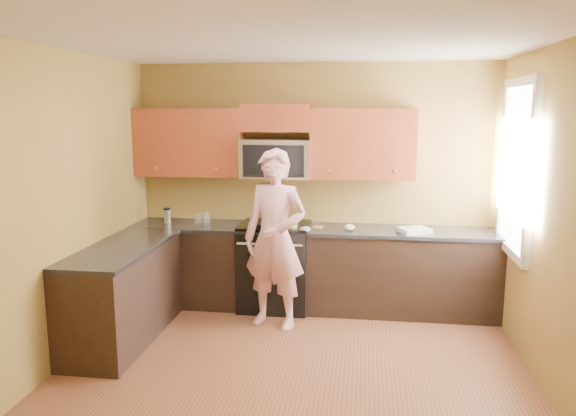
% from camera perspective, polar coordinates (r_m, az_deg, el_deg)
% --- Properties ---
extents(floor, '(4.00, 4.00, 0.00)m').
position_cam_1_polar(floor, '(4.77, 0.24, -17.24)').
color(floor, brown).
rests_on(floor, ground).
extents(ceiling, '(4.00, 4.00, 0.00)m').
position_cam_1_polar(ceiling, '(4.26, 0.27, 16.95)').
color(ceiling, white).
rests_on(ceiling, ground).
extents(wall_back, '(4.00, 0.00, 4.00)m').
position_cam_1_polar(wall_back, '(6.28, 2.69, 2.42)').
color(wall_back, olive).
rests_on(wall_back, ground).
extents(wall_front, '(4.00, 0.00, 4.00)m').
position_cam_1_polar(wall_front, '(2.42, -6.16, -10.37)').
color(wall_front, olive).
rests_on(wall_front, ground).
extents(wall_left, '(0.00, 4.00, 4.00)m').
position_cam_1_polar(wall_left, '(4.99, -23.15, -0.42)').
color(wall_left, olive).
rests_on(wall_left, ground).
extents(wall_right, '(0.00, 4.00, 4.00)m').
position_cam_1_polar(wall_right, '(4.52, 26.30, -1.70)').
color(wall_right, olive).
rests_on(wall_right, ground).
extents(cabinet_back_run, '(4.00, 0.60, 0.88)m').
position_cam_1_polar(cabinet_back_run, '(6.18, 2.36, -6.34)').
color(cabinet_back_run, black).
rests_on(cabinet_back_run, floor).
extents(cabinet_left_run, '(0.60, 1.60, 0.88)m').
position_cam_1_polar(cabinet_left_run, '(5.59, -16.64, -8.59)').
color(cabinet_left_run, black).
rests_on(cabinet_left_run, floor).
extents(countertop_back, '(4.00, 0.62, 0.04)m').
position_cam_1_polar(countertop_back, '(6.06, 2.38, -2.19)').
color(countertop_back, black).
rests_on(countertop_back, cabinet_back_run).
extents(countertop_left, '(0.62, 1.60, 0.04)m').
position_cam_1_polar(countertop_left, '(5.46, -16.79, -4.01)').
color(countertop_left, black).
rests_on(countertop_left, cabinet_left_run).
extents(stove, '(0.76, 0.65, 0.95)m').
position_cam_1_polar(stove, '(6.20, -1.36, -5.96)').
color(stove, black).
rests_on(stove, floor).
extents(microwave, '(0.76, 0.40, 0.42)m').
position_cam_1_polar(microwave, '(6.12, -1.21, 3.17)').
color(microwave, silver).
rests_on(microwave, wall_back).
extents(upper_cab_left, '(1.22, 0.33, 0.75)m').
position_cam_1_polar(upper_cab_left, '(6.38, -9.98, 3.31)').
color(upper_cab_left, '#943A22').
rests_on(upper_cab_left, wall_back).
extents(upper_cab_right, '(1.12, 0.33, 0.75)m').
position_cam_1_polar(upper_cab_right, '(6.08, 7.64, 3.04)').
color(upper_cab_right, '#943A22').
rests_on(upper_cab_right, wall_back).
extents(upper_cab_over_mw, '(0.76, 0.33, 0.30)m').
position_cam_1_polar(upper_cab_over_mw, '(6.11, -1.18, 9.27)').
color(upper_cab_over_mw, '#943A22').
rests_on(upper_cab_over_mw, wall_back).
extents(window, '(0.06, 1.06, 1.66)m').
position_cam_1_polar(window, '(5.61, 22.55, 3.81)').
color(window, white).
rests_on(window, wall_right).
extents(woman, '(0.76, 0.60, 1.81)m').
position_cam_1_polar(woman, '(5.57, -1.34, -3.21)').
color(woman, pink).
rests_on(woman, floor).
extents(frying_pan, '(0.39, 0.56, 0.07)m').
position_cam_1_polar(frying_pan, '(5.87, -2.44, -2.09)').
color(frying_pan, black).
rests_on(frying_pan, stove).
extents(butter_tub, '(0.16, 0.16, 0.09)m').
position_cam_1_polar(butter_tub, '(5.92, 0.35, -2.28)').
color(butter_tub, yellow).
rests_on(butter_tub, countertop_back).
extents(toast_slice, '(0.13, 0.13, 0.01)m').
position_cam_1_polar(toast_slice, '(6.02, 3.04, -2.01)').
color(toast_slice, '#B27F47').
rests_on(toast_slice, countertop_back).
extents(napkin_a, '(0.15, 0.15, 0.06)m').
position_cam_1_polar(napkin_a, '(5.81, 1.79, -2.20)').
color(napkin_a, silver).
rests_on(napkin_a, countertop_back).
extents(napkin_b, '(0.16, 0.16, 0.07)m').
position_cam_1_polar(napkin_b, '(5.93, 6.34, -2.00)').
color(napkin_b, silver).
rests_on(napkin_b, countertop_back).
extents(dish_towel, '(0.37, 0.34, 0.05)m').
position_cam_1_polar(dish_towel, '(5.93, 12.88, -2.26)').
color(dish_towel, white).
rests_on(dish_towel, countertop_back).
extents(travel_mug, '(0.08, 0.08, 0.17)m').
position_cam_1_polar(travel_mug, '(6.44, -12.31, -1.49)').
color(travel_mug, silver).
rests_on(travel_mug, countertop_back).
extents(glass_a, '(0.08, 0.08, 0.12)m').
position_cam_1_polar(glass_a, '(6.30, -9.25, -1.09)').
color(glass_a, silver).
rests_on(glass_a, countertop_back).
extents(glass_b, '(0.09, 0.09, 0.12)m').
position_cam_1_polar(glass_b, '(6.27, -8.34, -1.11)').
color(glass_b, silver).
rests_on(glass_b, countertop_back).
extents(glass_c, '(0.09, 0.09, 0.12)m').
position_cam_1_polar(glass_c, '(6.38, -8.40, -0.92)').
color(glass_c, silver).
rests_on(glass_c, countertop_back).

